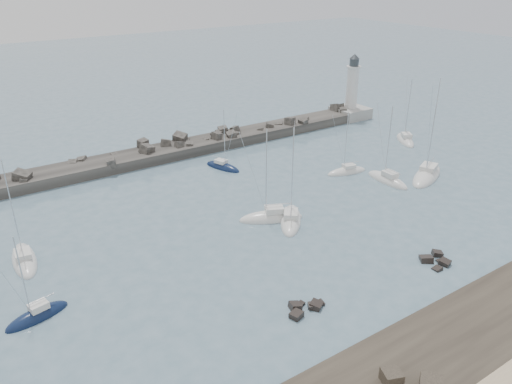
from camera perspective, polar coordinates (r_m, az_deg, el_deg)
ground at (r=59.51m, az=2.91°, el=-7.35°), size 400.00×400.00×0.00m
rock_shelf at (r=47.27m, az=19.42°, el=-19.00°), size 140.00×12.00×1.89m
rock_cluster_near at (r=51.41m, az=5.50°, el=-13.13°), size 4.41×2.62×1.32m
rock_cluster_far at (r=62.10m, az=19.74°, el=-7.48°), size 3.87×3.46×1.48m
breakwater at (r=87.22m, az=-16.40°, el=2.74°), size 115.00×7.69×5.13m
lighthouse at (r=113.65m, az=10.78°, el=9.86°), size 7.00×7.00×14.60m
sailboat_2 at (r=54.62m, az=-23.70°, el=-12.88°), size 6.53×3.27×10.21m
sailboat_3 at (r=64.30m, az=-24.95°, el=-7.12°), size 3.26×8.64×13.37m
sailboat_4 at (r=67.47m, az=1.74°, el=-3.01°), size 9.01×6.06×13.90m
sailboat_5 at (r=67.06m, az=3.99°, el=-3.27°), size 7.71×8.52×13.98m
sailboat_6 at (r=84.38m, az=-3.83°, el=2.84°), size 4.33×7.26×11.06m
sailboat_7 at (r=83.60m, az=10.32°, el=2.26°), size 7.34×3.62×11.21m
sailboat_8 at (r=81.68m, az=14.79°, el=1.29°), size 2.77×8.23×13.11m
sailboat_9 at (r=85.28m, az=18.92°, el=1.75°), size 11.49×7.69×17.31m
sailboat_10 at (r=101.21m, az=16.69°, el=5.64°), size 6.56×8.15×12.98m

